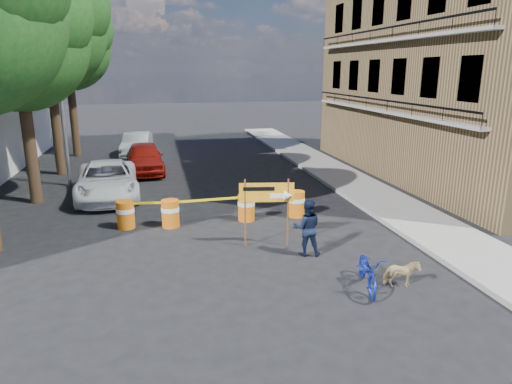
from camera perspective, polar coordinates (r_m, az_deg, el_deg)
name	(u,v)px	position (r m, az deg, el deg)	size (l,w,h in m)	color
ground	(245,258)	(12.48, -1.37, -8.30)	(120.00, 120.00, 0.00)	black
sidewalk_east	(362,189)	(19.78, 13.09, 0.41)	(2.40, 40.00, 0.15)	gray
apartment_building	(469,46)	(23.92, 25.03, 16.25)	(8.00, 16.00, 12.00)	olive
tree_mid_a	(18,38)	(18.85, -27.62, 16.66)	(5.25, 5.00, 8.68)	#332316
tree_mid_b	(47,29)	(23.77, -24.68, 18.04)	(5.67, 5.40, 9.62)	#332316
tree_far	(68,46)	(28.65, -22.50, 16.52)	(5.04, 4.80, 8.84)	#332316
streetlamp	(61,84)	(21.10, -23.20, 12.34)	(1.25, 0.18, 8.00)	gray
barrel_far_left	(125,214)	(15.21, -16.01, -2.66)	(0.58, 0.58, 0.90)	#CB580B
barrel_mid_left	(170,213)	(14.99, -10.66, -2.58)	(0.58, 0.58, 0.90)	#CB580B
barrel_mid_right	(246,207)	(15.36, -1.22, -1.89)	(0.58, 0.58, 0.90)	#CB580B
barrel_far_right	(296,203)	(15.84, 5.08, -1.42)	(0.58, 0.58, 0.90)	#CB580B
detour_sign	(274,197)	(12.87, 2.29, -0.65)	(1.53, 0.43, 1.99)	#592D19
pedestrian	(307,228)	(12.52, 6.41, -4.45)	(0.76, 0.60, 1.57)	black
bicycle	(369,254)	(10.85, 13.97, -7.49)	(0.61, 0.91, 1.74)	#13249A
dog	(401,274)	(11.33, 17.71, -9.72)	(0.36, 0.80, 0.67)	tan
suv_white	(107,180)	(19.04, -18.12, 1.42)	(2.33, 5.06, 1.41)	white
sedan_red	(145,158)	(23.18, -13.75, 4.18)	(1.75, 4.35, 1.48)	maroon
sedan_silver	(137,144)	(27.87, -14.63, 5.80)	(1.47, 4.20, 1.38)	silver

